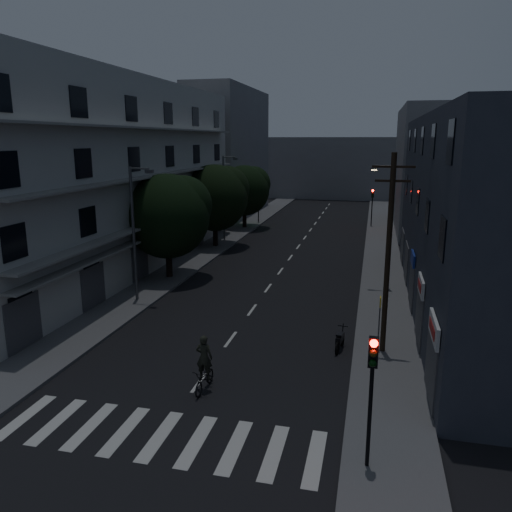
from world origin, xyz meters
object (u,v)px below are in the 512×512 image
at_px(bus_stop_sign, 380,314).
at_px(motorcycle, 340,341).
at_px(traffic_signal_near, 372,375).
at_px(utility_pole, 388,251).
at_px(cyclist, 205,372).

xyz_separation_m(bus_stop_sign, motorcycle, (-1.74, -0.14, -1.45)).
bearing_deg(motorcycle, traffic_signal_near, -72.40).
relative_size(utility_pole, bus_stop_sign, 3.56).
bearing_deg(cyclist, utility_pole, 39.50).
bearing_deg(traffic_signal_near, motorcycle, 99.20).
height_order(traffic_signal_near, utility_pole, utility_pole).
relative_size(traffic_signal_near, utility_pole, 0.46).
bearing_deg(bus_stop_sign, utility_pole, -34.09).
bearing_deg(motorcycle, utility_pole, 8.27).
bearing_deg(motorcycle, cyclist, -125.20).
bearing_deg(cyclist, bus_stop_sign, 41.09).
bearing_deg(cyclist, traffic_signal_near, -26.80).
xyz_separation_m(utility_pole, cyclist, (-6.87, -5.17, -4.09)).
relative_size(traffic_signal_near, bus_stop_sign, 1.62).
relative_size(bus_stop_sign, cyclist, 1.10).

